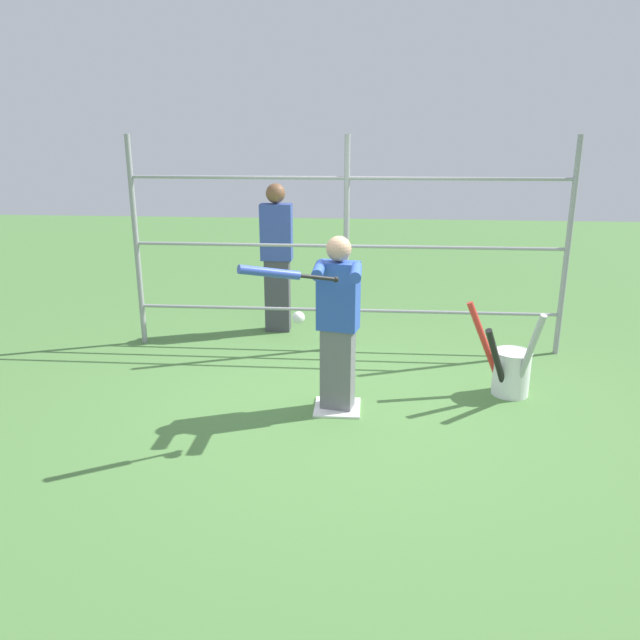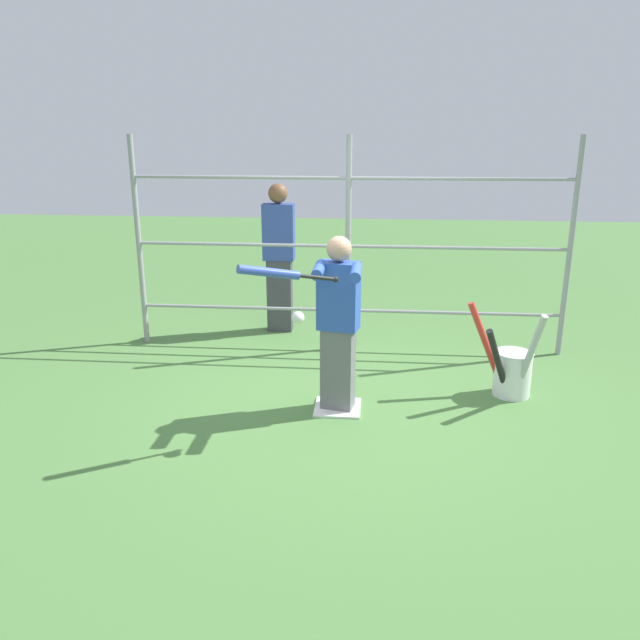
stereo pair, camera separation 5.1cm
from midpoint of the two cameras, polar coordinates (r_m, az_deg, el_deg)
The scene contains 8 objects.
ground_plane at distance 5.55m, azimuth 1.89°, elevation -8.09°, with size 24.00×24.00×0.00m, color #4C7A3D.
home_plate at distance 5.55m, azimuth 1.89°, elevation -8.00°, with size 0.40×0.40×0.02m.
fence_backstop at distance 6.73m, azimuth 2.80°, elevation 6.75°, with size 4.68×0.06×2.31m.
batter at distance 5.24m, azimuth 1.96°, elevation 0.05°, with size 0.39×0.57×1.53m.
baseball_bat_swinging at distance 4.51m, azimuth -3.55°, elevation 4.29°, with size 0.70×0.47×0.22m.
softball_in_flight at distance 4.69m, azimuth -1.71°, elevation 0.22°, with size 0.10×0.10×0.10m.
bat_bucket at distance 5.98m, azimuth 17.33°, elevation -4.42°, with size 0.62×0.56×0.88m.
bystander_behind_fence at distance 7.41m, azimuth -3.56°, elevation 5.86°, with size 0.36×0.23×1.76m.
Camera 2 is at (-0.30, 5.01, 2.37)m, focal length 35.00 mm.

